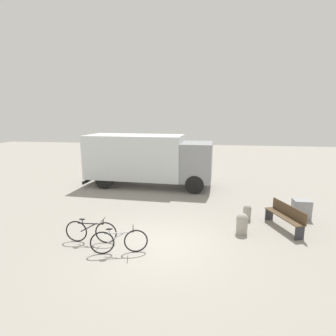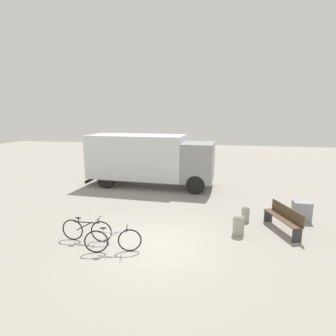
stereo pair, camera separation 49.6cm
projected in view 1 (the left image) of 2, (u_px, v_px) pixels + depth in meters
name	position (u px, v px, depth m)	size (l,w,h in m)	color
ground_plane	(160.00, 244.00, 8.74)	(60.00, 60.00, 0.00)	gray
delivery_truck	(147.00, 158.00, 15.62)	(7.58, 2.76, 3.06)	silver
park_bench	(285.00, 215.00, 9.80)	(1.05, 1.93, 0.94)	brown
bicycle_near	(91.00, 231.00, 8.78)	(1.78, 0.44, 0.84)	black
bicycle_middle	(119.00, 241.00, 8.09)	(1.72, 0.60, 0.84)	black
bollard_near_bench	(242.00, 223.00, 9.48)	(0.42, 0.42, 0.76)	#9E998C
bollard_far_bench	(247.00, 212.00, 10.70)	(0.33, 0.33, 0.65)	#9E998C
utility_box	(301.00, 209.00, 10.89)	(0.67, 0.54, 0.78)	gray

